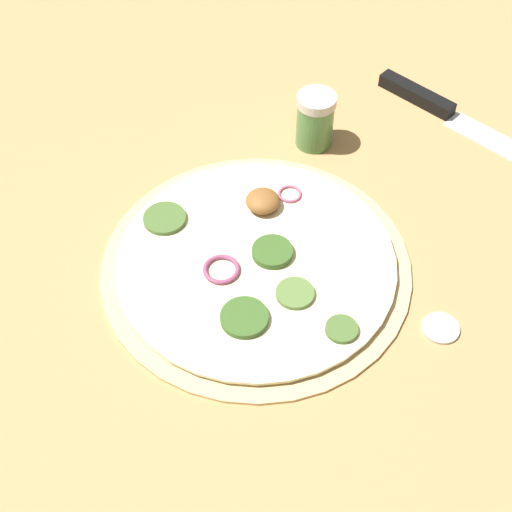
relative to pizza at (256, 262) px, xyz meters
The scene contains 5 objects.
ground_plane 0.01m from the pizza, ahead, with size 3.00×3.00×0.00m, color tan.
pizza is the anchor object (origin of this frame).
knife 0.36m from the pizza, 112.35° to the left, with size 0.30×0.15×0.02m.
spice_jar 0.22m from the pizza, 137.06° to the left, with size 0.05×0.05×0.07m.
loose_cap 0.21m from the pizza, 43.23° to the left, with size 0.04×0.04×0.01m.
Camera 1 is at (0.45, -0.19, 0.61)m, focal length 50.00 mm.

